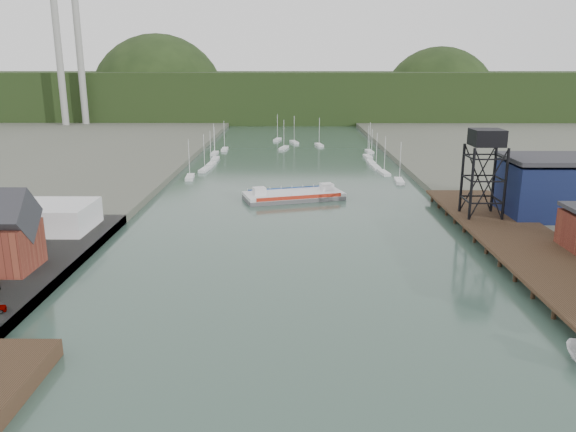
{
  "coord_description": "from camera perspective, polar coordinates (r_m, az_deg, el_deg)",
  "views": [
    {
      "loc": [
        -0.21,
        -43.58,
        29.04
      ],
      "look_at": [
        -0.88,
        50.21,
        4.0
      ],
      "focal_mm": 35.0,
      "sensor_mm": 36.0,
      "label": 1
    }
  ],
  "objects": [
    {
      "name": "smokestacks",
      "position": [
        295.66,
        -21.23,
        14.16
      ],
      "size": [
        11.2,
        8.2,
        60.0
      ],
      "color": "#969691",
      "rests_on": "ground"
    },
    {
      "name": "chain_ferry",
      "position": [
        126.74,
        0.57,
        2.12
      ],
      "size": [
        23.6,
        14.77,
        3.17
      ],
      "rotation": [
        0.0,
        0.0,
        0.29
      ],
      "color": "#555558",
      "rests_on": "ground"
    },
    {
      "name": "lift_tower",
      "position": [
        108.34,
        19.52,
        7.0
      ],
      "size": [
        6.5,
        6.5,
        16.0
      ],
      "color": "black",
      "rests_on": "east_pier"
    },
    {
      "name": "blue_shed",
      "position": [
        117.19,
        25.8,
        2.64
      ],
      "size": [
        20.5,
        14.5,
        11.3
      ],
      "color": "black",
      "rests_on": "east_land"
    },
    {
      "name": "distant_hills",
      "position": [
        345.46,
        -0.22,
        11.85
      ],
      "size": [
        500.0,
        120.0,
        80.0
      ],
      "color": "black",
      "rests_on": "ground"
    },
    {
      "name": "white_shed",
      "position": [
        106.35,
        -23.92,
        -0.07
      ],
      "size": [
        18.0,
        12.0,
        4.5
      ],
      "primitive_type": "cube",
      "color": "silver",
      "rests_on": "west_quay"
    },
    {
      "name": "ground",
      "position": [
        52.37,
        0.6,
        -18.73
      ],
      "size": [
        600.0,
        600.0,
        0.0
      ],
      "primitive_type": "plane",
      "color": "#2F4A3E",
      "rests_on": "ground"
    },
    {
      "name": "marina_sailboats",
      "position": [
        184.29,
        0.5,
        5.99
      ],
      "size": [
        57.71,
        92.65,
        0.9
      ],
      "color": "silver",
      "rests_on": "ground"
    },
    {
      "name": "east_pier",
      "position": [
        99.84,
        22.29,
        -1.98
      ],
      "size": [
        14.0,
        70.0,
        2.45
      ],
      "color": "black",
      "rests_on": "ground"
    }
  ]
}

